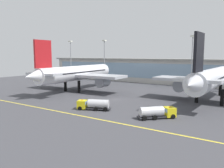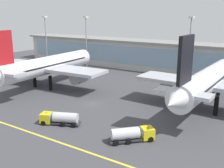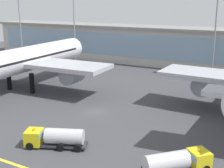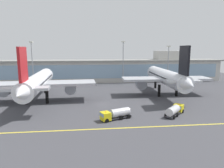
% 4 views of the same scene
% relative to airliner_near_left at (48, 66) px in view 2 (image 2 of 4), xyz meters
% --- Properties ---
extents(ground_plane, '(206.45, 206.45, 0.00)m').
position_rel_airliner_near_left_xyz_m(ground_plane, '(23.23, -6.52, -7.27)').
color(ground_plane, '#424247').
extents(taxiway_centreline_stripe, '(165.16, 0.50, 0.01)m').
position_rel_airliner_near_left_xyz_m(taxiway_centreline_stripe, '(23.23, -28.52, -7.26)').
color(taxiway_centreline_stripe, yellow).
rests_on(taxiway_centreline_stripe, ground).
extents(terminal_building, '(150.47, 14.00, 18.03)m').
position_rel_airliner_near_left_xyz_m(terminal_building, '(24.98, 44.43, -0.44)').
color(terminal_building, beige).
rests_on(terminal_building, ground).
extents(airliner_near_left, '(42.24, 50.38, 19.86)m').
position_rel_airliner_near_left_xyz_m(airliner_near_left, '(0.00, 0.00, 0.00)').
color(airliner_near_left, black).
rests_on(airliner_near_left, ground).
extents(airliner_near_right, '(36.74, 48.62, 20.35)m').
position_rel_airliner_near_left_xyz_m(airliner_near_right, '(50.80, 5.96, 0.19)').
color(airliner_near_right, black).
rests_on(airliner_near_right, ground).
extents(fuel_tanker_truck, '(8.02, 8.20, 2.90)m').
position_rel_airliner_near_left_xyz_m(fuel_tanker_truck, '(43.84, -20.11, -5.76)').
color(fuel_tanker_truck, black).
rests_on(fuel_tanker_truck, ground).
extents(baggage_tug_near, '(9.28, 5.82, 2.90)m').
position_rel_airliner_near_left_xyz_m(baggage_tug_near, '(25.76, -22.01, -5.76)').
color(baggage_tug_near, black).
rests_on(baggage_tug_near, ground).
extents(apron_light_mast_west, '(1.80, 1.80, 23.05)m').
position_rel_airliner_near_left_xyz_m(apron_light_mast_west, '(-32.65, 30.91, 7.87)').
color(apron_light_mast_west, gray).
rests_on(apron_light_mast_west, ground).
extents(apron_light_mast_centre, '(1.80, 1.80, 23.05)m').
position_rel_airliner_near_left_xyz_m(apron_light_mast_centre, '(-10.58, 34.64, 7.87)').
color(apron_light_mast_centre, gray).
rests_on(apron_light_mast_centre, ground).
extents(apron_light_mast_far_east, '(1.80, 1.80, 23.37)m').
position_rel_airliner_near_left_xyz_m(apron_light_mast_far_east, '(37.22, 34.37, 8.05)').
color(apron_light_mast_far_east, gray).
rests_on(apron_light_mast_far_east, ground).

